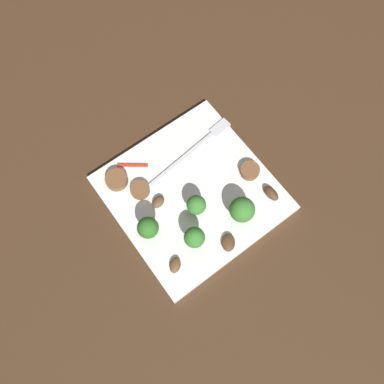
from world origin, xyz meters
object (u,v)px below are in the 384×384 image
(sausage_slice_1, at_px, (250,171))
(pepper_strip_0, at_px, (133,165))
(fork, at_px, (195,148))
(sausage_slice_2, at_px, (117,180))
(broccoli_floret_0, at_px, (194,238))
(broccoli_floret_1, at_px, (148,228))
(broccoli_floret_2, at_px, (242,210))
(mushroom_1, at_px, (158,202))
(mushroom_2, at_px, (271,193))
(broccoli_floret_3, at_px, (196,205))
(plate, at_px, (192,193))
(mushroom_0, at_px, (175,265))
(sausage_slice_0, at_px, (140,190))
(mushroom_3, at_px, (228,242))

(sausage_slice_1, height_order, pepper_strip_0, sausage_slice_1)
(fork, bearing_deg, sausage_slice_2, 162.23)
(fork, distance_m, sausage_slice_2, 0.14)
(broccoli_floret_0, xyz_separation_m, broccoli_floret_1, (-0.05, 0.05, 0.00))
(broccoli_floret_2, height_order, mushroom_1, broccoli_floret_2)
(sausage_slice_2, distance_m, mushroom_2, 0.25)
(broccoli_floret_3, bearing_deg, mushroom_1, 131.43)
(mushroom_2, bearing_deg, pepper_strip_0, 130.74)
(plate, height_order, fork, fork)
(broccoli_floret_0, height_order, mushroom_0, broccoli_floret_0)
(broccoli_floret_2, relative_size, broccoli_floret_3, 1.13)
(sausage_slice_0, xyz_separation_m, mushroom_2, (0.16, -0.13, 0.00))
(broccoli_floret_2, distance_m, sausage_slice_0, 0.16)
(broccoli_floret_0, distance_m, sausage_slice_2, 0.16)
(sausage_slice_1, bearing_deg, mushroom_2, -87.23)
(sausage_slice_0, xyz_separation_m, mushroom_1, (0.01, -0.03, 0.00))
(pepper_strip_0, bearing_deg, sausage_slice_2, -167.21)
(mushroom_1, bearing_deg, broccoli_floret_3, -48.57)
(sausage_slice_1, xyz_separation_m, mushroom_1, (-0.15, 0.04, -0.00))
(mushroom_2, relative_size, mushroom_3, 1.03)
(broccoli_floret_1, height_order, mushroom_3, broccoli_floret_1)
(sausage_slice_1, bearing_deg, sausage_slice_2, 147.71)
(plate, relative_size, sausage_slice_0, 7.95)
(sausage_slice_0, relative_size, mushroom_1, 1.38)
(sausage_slice_2, height_order, mushroom_2, same)
(plate, xyz_separation_m, mushroom_0, (-0.09, -0.08, 0.01))
(broccoli_floret_3, bearing_deg, pepper_strip_0, 106.93)
(broccoli_floret_2, xyz_separation_m, pepper_strip_0, (-0.09, 0.17, -0.03))
(broccoli_floret_1, relative_size, broccoli_floret_3, 1.21)
(broccoli_floret_2, bearing_deg, pepper_strip_0, 117.28)
(mushroom_1, bearing_deg, broccoli_floret_0, -85.01)
(mushroom_3, bearing_deg, broccoli_floret_2, 29.28)
(fork, xyz_separation_m, broccoli_floret_0, (-0.10, -0.13, 0.03))
(broccoli_floret_1, relative_size, sausage_slice_0, 1.73)
(pepper_strip_0, bearing_deg, sausage_slice_1, -39.98)
(broccoli_floret_3, xyz_separation_m, mushroom_2, (0.11, -0.05, -0.02))
(plate, distance_m, sausage_slice_2, 0.12)
(sausage_slice_0, relative_size, sausage_slice_1, 0.99)
(plate, height_order, broccoli_floret_1, broccoli_floret_1)
(sausage_slice_1, distance_m, mushroom_3, 0.12)
(sausage_slice_1, relative_size, pepper_strip_0, 0.63)
(plate, height_order, mushroom_2, mushroom_2)
(broccoli_floret_2, height_order, mushroom_0, broccoli_floret_2)
(broccoli_floret_1, bearing_deg, pepper_strip_0, 69.70)
(pepper_strip_0, bearing_deg, broccoli_floret_3, -73.07)
(fork, height_order, mushroom_0, mushroom_0)
(broccoli_floret_3, bearing_deg, broccoli_floret_1, 171.45)
(broccoli_floret_2, height_order, mushroom_2, broccoli_floret_2)
(mushroom_2, relative_size, pepper_strip_0, 0.58)
(sausage_slice_0, distance_m, sausage_slice_1, 0.18)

